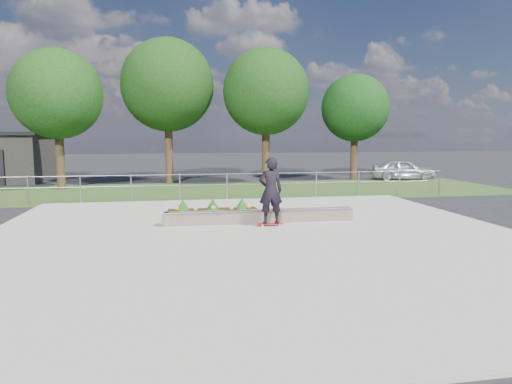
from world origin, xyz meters
TOP-DOWN VIEW (x-y plane):
  - ground at (0.00, 0.00)m, footprint 120.00×120.00m
  - grass_verge at (0.00, 11.00)m, footprint 30.00×8.00m
  - concrete_slab at (0.00, 0.00)m, footprint 15.00×15.00m
  - fence at (0.00, 7.50)m, footprint 20.06×0.06m
  - tree_far_left at (-8.00, 13.00)m, footprint 4.55×4.55m
  - tree_mid_left at (-2.50, 15.00)m, footprint 5.25×5.25m
  - tree_mid_right at (3.00, 14.00)m, footprint 4.90×4.90m
  - tree_far_right at (9.00, 15.50)m, footprint 4.20×4.20m
  - grind_ledge at (0.43, 2.02)m, footprint 6.00×0.44m
  - planter_bed at (-0.96, 3.14)m, footprint 3.00×1.20m
  - skateboarder at (0.63, 1.42)m, footprint 0.80×0.49m
  - parked_car at (11.92, 14.50)m, footprint 4.17×2.86m

SIDE VIEW (x-z plane):
  - ground at x=0.00m, z-range 0.00..0.00m
  - grass_verge at x=0.00m, z-range 0.00..0.02m
  - concrete_slab at x=0.00m, z-range 0.00..0.06m
  - planter_bed at x=-0.96m, z-range -0.06..0.55m
  - grind_ledge at x=0.43m, z-range 0.05..0.48m
  - parked_car at x=11.92m, z-range 0.00..1.32m
  - fence at x=0.00m, z-range 0.17..1.37m
  - skateboarder at x=0.63m, z-range 0.10..2.18m
  - tree_far_right at x=9.00m, z-range 1.18..7.78m
  - tree_far_left at x=-8.00m, z-range 1.28..8.43m
  - tree_mid_right at x=3.00m, z-range 1.38..9.08m
  - tree_mid_left at x=-2.50m, z-range 1.48..9.73m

